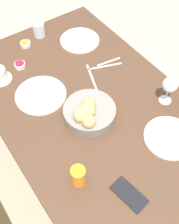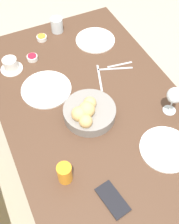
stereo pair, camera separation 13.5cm
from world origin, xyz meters
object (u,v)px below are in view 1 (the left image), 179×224
object	(u,v)px
jam_bowl_berry	(20,65)
knife_silver	(105,66)
plate_near_right	(80,40)
jam_bowl_honey	(25,44)
juice_glass	(78,176)
plate_near_left	(169,137)
wine_glass	(170,86)
water_tumbler	(39,29)
fork_silver	(92,77)
bread_basket	(89,112)
plate_far_center	(41,95)
cell_phone	(129,194)
spoon_coffee	(109,62)

from	to	relation	value
jam_bowl_berry	knife_silver	size ratio (longest dim) A/B	0.33
plate_near_right	jam_bowl_honey	world-z (taller)	jam_bowl_honey
plate_near_right	juice_glass	distance (m)	0.90
plate_near_left	knife_silver	bearing A→B (deg)	-4.19
wine_glass	jam_bowl_honey	size ratio (longest dim) A/B	2.56
water_tumbler	wine_glass	distance (m)	0.87
water_tumbler	jam_bowl_berry	world-z (taller)	water_tumbler
plate_near_left	fork_silver	xyz separation A→B (m)	(0.52, 0.07, -0.00)
bread_basket	plate_far_center	bearing A→B (deg)	25.87
water_tumbler	plate_near_right	bearing A→B (deg)	-137.18
plate_near_left	wine_glass	bearing A→B (deg)	-38.87
plate_near_right	water_tumbler	distance (m)	0.26
jam_bowl_honey	fork_silver	world-z (taller)	jam_bowl_honey
plate_near_right	jam_bowl_honey	xyz separation A→B (m)	(0.15, 0.29, 0.01)
bread_basket	plate_near_right	xyz separation A→B (m)	(0.50, -0.28, -0.04)
plate_near_left	knife_silver	size ratio (longest dim) A/B	1.27
bread_basket	cell_phone	distance (m)	0.42
plate_near_right	water_tumbler	xyz separation A→B (m)	(0.19, 0.17, 0.04)
plate_near_right	plate_far_center	bearing A→B (deg)	121.29
juice_glass	water_tumbler	bearing A→B (deg)	-19.51
juice_glass	spoon_coffee	world-z (taller)	juice_glass
bread_basket	water_tumbler	distance (m)	0.70
water_tumbler	plate_near_left	bearing A→B (deg)	-172.69
jam_bowl_berry	cell_phone	size ratio (longest dim) A/B	0.38
juice_glass	jam_bowl_berry	bearing A→B (deg)	-8.06
plate_near_right	fork_silver	bearing A→B (deg)	158.21
jam_bowl_honey	cell_phone	world-z (taller)	jam_bowl_honey
plate_far_center	spoon_coffee	size ratio (longest dim) A/B	1.80
bread_basket	jam_bowl_berry	distance (m)	0.52
jam_bowl_berry	knife_silver	world-z (taller)	jam_bowl_berry
juice_glass	jam_bowl_honey	xyz separation A→B (m)	(0.90, -0.21, -0.04)
plate_near_left	water_tumbler	size ratio (longest dim) A/B	2.66
fork_silver	juice_glass	bearing A→B (deg)	139.62
bread_basket	jam_bowl_honey	world-z (taller)	bread_basket
cell_phone	spoon_coffee	bearing A→B (deg)	-31.16
spoon_coffee	plate_near_right	bearing A→B (deg)	7.47
plate_near_right	fork_silver	distance (m)	0.31
plate_near_left	plate_near_right	world-z (taller)	same
jam_bowl_honey	spoon_coffee	distance (m)	0.51
plate_far_center	wine_glass	bearing A→B (deg)	-127.85
cell_phone	plate_far_center	bearing A→B (deg)	3.20
wine_glass	cell_phone	size ratio (longest dim) A/B	0.98
juice_glass	plate_near_left	bearing A→B (deg)	-98.08
plate_near_left	water_tumbler	bearing A→B (deg)	7.31
plate_near_right	juice_glass	xyz separation A→B (m)	(-0.75, 0.51, 0.05)
plate_near_left	cell_phone	bearing A→B (deg)	107.21
water_tumbler	knife_silver	bearing A→B (deg)	-159.63
plate_far_center	juice_glass	world-z (taller)	juice_glass
plate_far_center	cell_phone	xyz separation A→B (m)	(-0.67, -0.04, -0.00)
juice_glass	jam_bowl_honey	size ratio (longest dim) A/B	1.65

